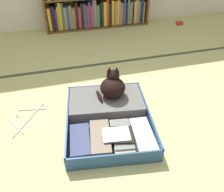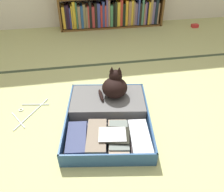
{
  "view_description": "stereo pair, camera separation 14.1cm",
  "coord_description": "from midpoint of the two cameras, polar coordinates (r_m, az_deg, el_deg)",
  "views": [
    {
      "loc": [
        -0.46,
        -1.26,
        1.31
      ],
      "look_at": [
        -0.08,
        0.11,
        0.24
      ],
      "focal_mm": 36.59,
      "sensor_mm": 36.0,
      "label": 1
    },
    {
      "loc": [
        -0.32,
        -1.29,
        1.31
      ],
      "look_at": [
        -0.08,
        0.11,
        0.24
      ],
      "focal_mm": 36.59,
      "sensor_mm": 36.0,
      "label": 2
    }
  ],
  "objects": [
    {
      "name": "clothes_hanger",
      "position": [
        2.09,
        -22.68,
        -5.16
      ],
      "size": [
        0.32,
        0.38,
        0.01
      ],
      "color": "silver",
      "rests_on": "ground_plane"
    },
    {
      "name": "open_suitcase",
      "position": [
        1.88,
        -3.16,
        -5.06
      ],
      "size": [
        0.77,
        0.91,
        0.12
      ],
      "color": "navy",
      "rests_on": "ground_plane"
    },
    {
      "name": "tatami_border",
      "position": [
        2.7,
        -5.14,
        7.82
      ],
      "size": [
        4.8,
        0.05,
        0.0
      ],
      "color": "#38462F",
      "rests_on": "ground_plane"
    },
    {
      "name": "ground_plane",
      "position": [
        1.87,
        1.25,
        -7.63
      ],
      "size": [
        10.0,
        10.0,
        0.0
      ],
      "primitive_type": "plane",
      "color": "tan"
    },
    {
      "name": "small_red_pouch",
      "position": [
        4.04,
        15.48,
        17.13
      ],
      "size": [
        0.1,
        0.07,
        0.05
      ],
      "color": "red",
      "rests_on": "ground_plane"
    },
    {
      "name": "black_cat",
      "position": [
        1.94,
        -1.93,
        2.51
      ],
      "size": [
        0.28,
        0.28,
        0.26
      ],
      "color": "black",
      "rests_on": "open_suitcase"
    }
  ]
}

